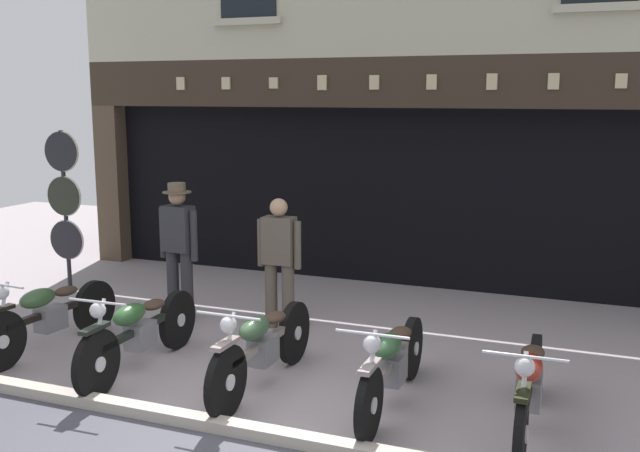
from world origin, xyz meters
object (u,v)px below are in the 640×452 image
at_px(motorcycle_center_left, 139,331).
at_px(motorcycle_center, 262,346).
at_px(motorcycle_left, 49,314).
at_px(motorcycle_center_right, 392,363).
at_px(salesman_left, 179,244).
at_px(shopkeeper_center, 279,257).
at_px(motorcycle_right, 529,386).
at_px(tyre_sign_pole, 64,198).
at_px(advert_board_near, 527,173).

relative_size(motorcycle_center_left, motorcycle_center, 1.00).
bearing_deg(motorcycle_left, motorcycle_center_right, -176.54).
height_order(salesman_left, shopkeeper_center, salesman_left).
bearing_deg(salesman_left, motorcycle_right, 165.32).
distance_m(salesman_left, tyre_sign_pole, 2.41).
xyz_separation_m(motorcycle_left, shopkeeper_center, (2.01, 1.67, 0.46)).
distance_m(salesman_left, shopkeeper_center, 1.31).
height_order(motorcycle_right, salesman_left, salesman_left).
xyz_separation_m(motorcycle_center_left, shopkeeper_center, (0.74, 1.81, 0.45)).
height_order(motorcycle_center, motorcycle_center_right, motorcycle_center).
distance_m(motorcycle_center_right, advert_board_near, 4.57).
height_order(motorcycle_left, motorcycle_right, motorcycle_left).
relative_size(motorcycle_left, shopkeeper_center, 1.25).
relative_size(motorcycle_left, salesman_left, 1.15).
xyz_separation_m(motorcycle_left, tyre_sign_pole, (-1.58, 2.18, 0.92)).
bearing_deg(motorcycle_center_left, motorcycle_right, 178.73).
xyz_separation_m(motorcycle_center_right, salesman_left, (-3.20, 1.57, 0.55)).
xyz_separation_m(motorcycle_center_left, tyre_sign_pole, (-2.86, 2.32, 0.91)).
bearing_deg(salesman_left, advert_board_near, -138.48).
xyz_separation_m(shopkeeper_center, advert_board_near, (2.54, 2.62, 0.85)).
xyz_separation_m(motorcycle_center_left, motorcycle_right, (3.83, 0.02, -0.01)).
bearing_deg(advert_board_near, motorcycle_center_right, -98.44).
distance_m(motorcycle_left, motorcycle_center, 2.63).
relative_size(motorcycle_center_left, salesman_left, 1.21).
relative_size(motorcycle_center_left, advert_board_near, 2.16).
bearing_deg(advert_board_near, motorcycle_center, -113.70).
relative_size(motorcycle_left, motorcycle_center, 0.95).
distance_m(salesman_left, advert_board_near, 4.79).
relative_size(tyre_sign_pole, advert_board_near, 2.36).
height_order(motorcycle_center_left, motorcycle_center, motorcycle_center).
distance_m(motorcycle_center_left, motorcycle_center_right, 2.63).
bearing_deg(motorcycle_center_right, motorcycle_right, 175.76).
distance_m(shopkeeper_center, advert_board_near, 3.75).
bearing_deg(motorcycle_center, motorcycle_left, -1.21).
relative_size(motorcycle_right, advert_board_near, 2.11).
distance_m(motorcycle_center_left, tyre_sign_pole, 3.79).
relative_size(motorcycle_center_right, tyre_sign_pole, 0.90).
height_order(motorcycle_center_left, shopkeeper_center, shopkeeper_center).
bearing_deg(shopkeeper_center, advert_board_near, -135.04).
bearing_deg(salesman_left, motorcycle_center, 145.91).
bearing_deg(motorcycle_center_left, motorcycle_center, -179.15).
height_order(motorcycle_center, salesman_left, salesman_left).
bearing_deg(motorcycle_right, motorcycle_left, -2.69).
bearing_deg(motorcycle_center_left, salesman_left, -72.85).
bearing_deg(motorcycle_center_right, salesman_left, -27.02).
distance_m(motorcycle_center, tyre_sign_pole, 4.87).
height_order(motorcycle_left, motorcycle_center_left, motorcycle_center_left).
xyz_separation_m(motorcycle_left, advert_board_near, (4.55, 4.29, 1.31)).
distance_m(motorcycle_left, advert_board_near, 6.39).
distance_m(motorcycle_left, motorcycle_center_left, 1.28).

